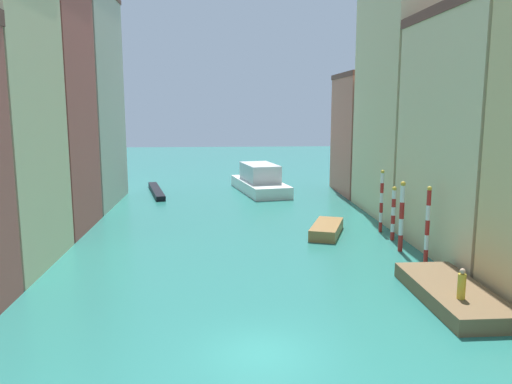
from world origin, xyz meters
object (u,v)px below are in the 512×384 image
at_px(mooring_pole_0, 427,225).
at_px(mooring_pole_3, 381,201).
at_px(waterfront_dock, 452,294).
at_px(gondola_black, 156,191).
at_px(person_on_dock, 462,285).
at_px(mooring_pole_1, 402,216).
at_px(vaporetto_white, 260,181).
at_px(motorboat_0, 327,229).
at_px(mooring_pole_2, 393,213).

xyz_separation_m(mooring_pole_0, mooring_pole_3, (-0.20, 8.00, -0.01)).
height_order(waterfront_dock, mooring_pole_3, mooring_pole_3).
bearing_deg(mooring_pole_3, gondola_black, 135.37).
distance_m(person_on_dock, mooring_pole_3, 15.52).
xyz_separation_m(mooring_pole_1, vaporetto_white, (-7.25, 23.97, -1.13)).
relative_size(mooring_pole_0, mooring_pole_1, 1.03).
bearing_deg(waterfront_dock, person_on_dock, -103.72).
relative_size(person_on_dock, motorboat_0, 0.26).
height_order(mooring_pole_1, mooring_pole_3, mooring_pole_3).
bearing_deg(mooring_pole_3, motorboat_0, -173.10).
distance_m(person_on_dock, mooring_pole_0, 7.64).
height_order(mooring_pole_1, motorboat_0, mooring_pole_1).
distance_m(mooring_pole_0, vaporetto_white, 27.94).
xyz_separation_m(waterfront_dock, person_on_dock, (-0.39, -1.60, 1.04)).
relative_size(mooring_pole_1, motorboat_0, 0.85).
distance_m(waterfront_dock, motorboat_0, 13.74).
relative_size(person_on_dock, mooring_pole_0, 0.30).
height_order(mooring_pole_0, motorboat_0, mooring_pole_0).
distance_m(person_on_dock, mooring_pole_1, 10.35).
bearing_deg(vaporetto_white, person_on_dock, -79.52).
height_order(mooring_pole_1, mooring_pole_2, mooring_pole_1).
distance_m(mooring_pole_3, motorboat_0, 4.67).
bearing_deg(mooring_pole_2, mooring_pole_1, -98.73).
xyz_separation_m(vaporetto_white, motorboat_0, (3.40, -19.31, -0.82)).
relative_size(person_on_dock, mooring_pole_2, 0.37).
relative_size(mooring_pole_0, motorboat_0, 0.87).
distance_m(mooring_pole_3, gondola_black, 26.60).
distance_m(mooring_pole_0, motorboat_0, 8.91).
bearing_deg(mooring_pole_3, waterfront_dock, -93.58).
distance_m(mooring_pole_2, vaporetto_white, 22.58).
bearing_deg(mooring_pole_0, person_on_dock, -101.08).
height_order(waterfront_dock, mooring_pole_0, mooring_pole_0).
relative_size(waterfront_dock, mooring_pole_2, 2.00).
height_order(person_on_dock, vaporetto_white, vaporetto_white).
height_order(mooring_pole_3, gondola_black, mooring_pole_3).
bearing_deg(waterfront_dock, mooring_pole_2, 85.24).
bearing_deg(mooring_pole_2, person_on_dock, -95.89).
relative_size(mooring_pole_0, vaporetto_white, 0.40).
bearing_deg(motorboat_0, mooring_pole_3, 6.90).
xyz_separation_m(mooring_pole_0, mooring_pole_1, (-0.54, 2.83, -0.05)).
relative_size(person_on_dock, mooring_pole_3, 0.30).
bearing_deg(waterfront_dock, mooring_pole_0, 79.65).
xyz_separation_m(person_on_dock, vaporetto_white, (-6.34, 34.24, -0.20)).
bearing_deg(vaporetto_white, mooring_pole_3, -68.02).
xyz_separation_m(vaporetto_white, gondola_black, (-11.28, -0.18, -0.97)).
xyz_separation_m(mooring_pole_2, mooring_pole_3, (-0.09, 2.42, 0.42)).
distance_m(mooring_pole_0, mooring_pole_1, 2.88).
xyz_separation_m(person_on_dock, motorboat_0, (-2.94, 14.93, -1.02)).
bearing_deg(mooring_pole_1, waterfront_dock, -93.49).
bearing_deg(waterfront_dock, gondola_black, 119.02).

